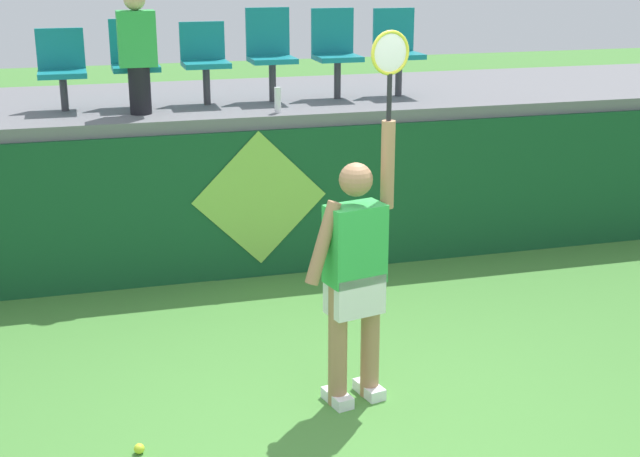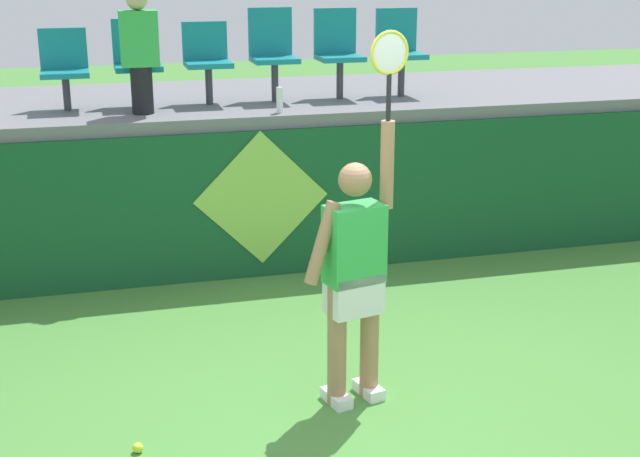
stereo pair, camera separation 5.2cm
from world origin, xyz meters
name	(u,v)px [view 1 (the left image)]	position (x,y,z in m)	size (l,w,h in m)	color
ground_plane	(356,434)	(0.00, 0.00, 0.00)	(40.00, 40.00, 0.00)	#478438
court_back_wall	(256,203)	(0.00, 3.10, 0.70)	(11.86, 0.20, 1.40)	#144C28
spectator_platform	(231,102)	(0.00, 4.31, 1.46)	(11.86, 2.53, 0.12)	slate
tennis_player	(356,270)	(0.13, 0.45, 0.95)	(0.74, 0.34, 2.50)	white
tennis_ball	(139,449)	(-1.36, 0.14, 0.03)	(0.07, 0.07, 0.07)	#D1E533
water_bottle	(278,100)	(0.25, 3.22, 1.64)	(0.06, 0.06, 0.24)	white
stadium_chair_0	(62,66)	(-1.66, 3.93, 1.93)	(0.44, 0.42, 0.75)	#38383D
stadium_chair_1	(135,59)	(-0.98, 3.93, 1.98)	(0.44, 0.42, 0.82)	#38383D
stadium_chair_2	(205,58)	(-0.31, 3.93, 1.97)	(0.44, 0.42, 0.78)	#38383D
stadium_chair_3	(270,50)	(0.34, 3.94, 2.02)	(0.44, 0.42, 0.91)	#38383D
stadium_chair_4	(335,49)	(1.02, 3.93, 2.02)	(0.44, 0.42, 0.89)	#38383D
stadium_chair_5	(397,47)	(1.68, 3.93, 2.01)	(0.44, 0.42, 0.88)	#38383D
spectator_0	(137,49)	(-0.98, 3.50, 2.11)	(0.34, 0.20, 1.13)	black
wall_signage_mount	(261,276)	(0.01, 2.99, 0.00)	(1.27, 0.01, 1.41)	#144C28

